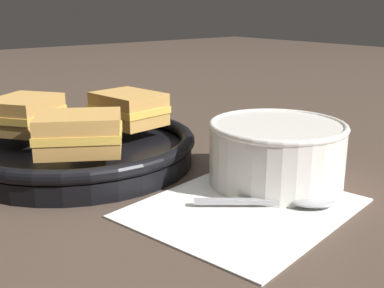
{
  "coord_description": "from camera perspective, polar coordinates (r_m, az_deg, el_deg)",
  "views": [
    {
      "loc": [
        -0.34,
        -0.41,
        0.21
      ],
      "look_at": [
        0.03,
        0.05,
        0.04
      ],
      "focal_mm": 45.0,
      "sensor_mm": 36.0,
      "label": 1
    }
  ],
  "objects": [
    {
      "name": "soup_bowl",
      "position": [
        0.59,
        9.99,
        -0.62
      ],
      "size": [
        0.16,
        0.16,
        0.08
      ],
      "color": "silver",
      "rests_on": "ground_plane"
    },
    {
      "name": "spoon",
      "position": [
        0.53,
        11.91,
        -6.74
      ],
      "size": [
        0.13,
        0.11,
        0.01
      ],
      "rotation": [
        0.0,
        0.0,
        -0.69
      ],
      "color": "#9E9EA3",
      "rests_on": "napkin"
    },
    {
      "name": "sandwich_near_right",
      "position": [
        0.58,
        -13.19,
        1.27
      ],
      "size": [
        0.12,
        0.12,
        0.05
      ],
      "rotation": [
        0.0,
        0.0,
        5.72
      ],
      "color": "#C18E47",
      "rests_on": "skillet"
    },
    {
      "name": "sandwich_near_left",
      "position": [
        0.71,
        -19.27,
        3.41
      ],
      "size": [
        0.12,
        0.12,
        0.05
      ],
      "rotation": [
        0.0,
        0.0,
        3.75
      ],
      "color": "#C18E47",
      "rests_on": "skillet"
    },
    {
      "name": "sandwich_far_left",
      "position": [
        0.71,
        -7.51,
        4.19
      ],
      "size": [
        0.09,
        0.11,
        0.05
      ],
      "rotation": [
        0.0,
        0.0,
        7.98
      ],
      "color": "#C18E47",
      "rests_on": "skillet"
    },
    {
      "name": "napkin",
      "position": [
        0.52,
        6.07,
        -7.47
      ],
      "size": [
        0.26,
        0.23,
        0.0
      ],
      "color": "white",
      "rests_on": "ground_plane"
    },
    {
      "name": "ground_plane",
      "position": [
        0.57,
        0.93,
        -5.38
      ],
      "size": [
        4.0,
        4.0,
        0.0
      ],
      "primitive_type": "plane",
      "color": "#47382D"
    },
    {
      "name": "skillet",
      "position": [
        0.68,
        -13.22,
        -0.51
      ],
      "size": [
        0.31,
        0.44,
        0.04
      ],
      "color": "black",
      "rests_on": "ground_plane"
    }
  ]
}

